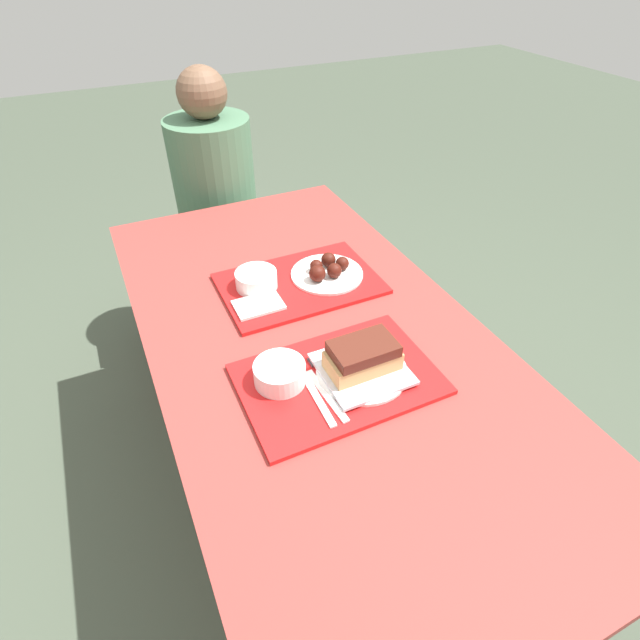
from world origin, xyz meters
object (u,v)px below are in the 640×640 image
at_px(person_seated_across, 214,181).
at_px(brisket_sandwich_plate, 362,361).
at_px(tray_near, 338,379).
at_px(bowl_coleslaw_near, 280,372).
at_px(tray_far, 300,284).
at_px(bowl_coleslaw_far, 256,279).
at_px(wings_plate_far, 327,270).

bearing_deg(person_seated_across, brisket_sandwich_plate, -89.55).
height_order(tray_near, bowl_coleslaw_near, bowl_coleslaw_near).
xyz_separation_m(tray_far, brisket_sandwich_plate, (-0.02, -0.40, 0.04)).
xyz_separation_m(tray_near, person_seated_across, (0.05, 1.21, -0.00)).
xyz_separation_m(brisket_sandwich_plate, person_seated_across, (-0.01, 1.22, -0.04)).
distance_m(tray_far, bowl_coleslaw_near, 0.40).
distance_m(bowl_coleslaw_far, wings_plate_far, 0.21).
xyz_separation_m(bowl_coleslaw_near, bowl_coleslaw_far, (0.08, 0.37, 0.00)).
height_order(tray_far, brisket_sandwich_plate, brisket_sandwich_plate).
bearing_deg(brisket_sandwich_plate, person_seated_across, 90.45).
xyz_separation_m(tray_near, bowl_coleslaw_far, (-0.05, 0.42, 0.03)).
height_order(bowl_coleslaw_near, person_seated_across, person_seated_across).
relative_size(tray_near, brisket_sandwich_plate, 2.11).
relative_size(tray_near, tray_far, 1.00).
bearing_deg(person_seated_across, tray_far, -88.27).
bearing_deg(wings_plate_far, brisket_sandwich_plate, -104.34).
height_order(wings_plate_far, person_seated_across, person_seated_across).
xyz_separation_m(tray_near, tray_far, (0.07, 0.39, 0.00)).
height_order(tray_far, person_seated_across, person_seated_across).
bearing_deg(bowl_coleslaw_near, brisket_sandwich_plate, -16.59).
xyz_separation_m(brisket_sandwich_plate, wings_plate_far, (0.10, 0.40, -0.02)).
bearing_deg(wings_plate_far, bowl_coleslaw_far, 170.97).
bearing_deg(wings_plate_far, person_seated_across, 97.67).
relative_size(bowl_coleslaw_near, bowl_coleslaw_far, 1.00).
height_order(brisket_sandwich_plate, person_seated_across, person_seated_across).
bearing_deg(tray_far, tray_near, -100.37).
height_order(tray_far, bowl_coleslaw_far, bowl_coleslaw_far).
xyz_separation_m(tray_far, wings_plate_far, (0.09, -0.00, 0.02)).
bearing_deg(person_seated_across, bowl_coleslaw_far, -96.88).
relative_size(tray_far, wings_plate_far, 2.11).
height_order(bowl_coleslaw_far, wings_plate_far, wings_plate_far).
distance_m(tray_far, bowl_coleslaw_far, 0.13).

